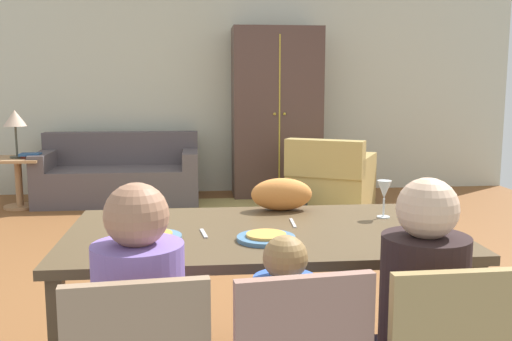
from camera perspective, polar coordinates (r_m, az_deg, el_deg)
The scene contains 20 objects.
ground_plane at distance 4.67m, azimuth -0.06°, elevation -9.21°, with size 7.51×6.28×0.02m, color brown.
back_wall at distance 7.62m, azimuth -2.48°, elevation 8.10°, with size 7.51×0.10×2.70m, color beige.
dining_table at distance 2.66m, azimuth 0.54°, elevation -7.31°, with size 1.75×0.99×0.76m.
plate_near_man at distance 2.52m, azimuth -10.18°, elevation -6.53°, with size 0.25×0.25×0.02m, color #5381A8.
pizza_near_man at distance 2.51m, azimuth -10.19°, elevation -6.20°, with size 0.17×0.17×0.01m, color gold.
plate_near_child at distance 2.47m, azimuth 1.01°, elevation -6.70°, with size 0.25×0.25×0.02m, color teal.
pizza_near_child at distance 2.46m, azimuth 1.01°, elevation -6.37°, with size 0.17×0.17×0.01m, color gold.
wine_glass at distance 2.92m, azimuth 12.54°, elevation -2.01°, with size 0.07×0.07×0.19m.
fork at distance 2.58m, azimuth -5.18°, elevation -6.20°, with size 0.02×0.15×0.01m, color silver.
knife at distance 2.76m, azimuth 3.58°, elevation -5.19°, with size 0.01×0.17×0.01m, color silver.
cat at distance 3.02m, azimuth 2.54°, elevation -2.36°, with size 0.32×0.16×0.17m, color orange.
area_rug at distance 6.32m, azimuth -1.64°, elevation -4.33°, with size 2.60×1.80×0.01m, color tan.
couch at distance 7.15m, azimuth -13.29°, elevation -0.60°, with size 1.88×0.86×0.82m.
armchair at distance 6.56m, azimuth 7.39°, elevation -1.11°, with size 1.15×1.16×0.82m.
armoire at distance 7.30m, azimuth 2.02°, elevation 5.72°, with size 1.10×0.59×2.10m.
side_table at distance 7.12m, azimuth -22.40°, elevation -0.45°, with size 0.56×0.56×0.58m.
table_lamp at distance 7.05m, azimuth -22.69°, elevation 4.62°, with size 0.26×0.26×0.54m.
book_lower at distance 7.04m, azimuth -21.17°, elevation 1.30°, with size 0.22×0.16×0.03m, color #A2372D.
book_upper at distance 7.00m, azimuth -21.38°, elevation 1.49°, with size 0.22×0.16×0.03m, color #295184.
handbag at distance 6.06m, azimuth 3.47°, elevation -3.69°, with size 0.32×0.16×0.26m, color black.
Camera 1 is at (-0.44, -3.88, 1.42)m, focal length 40.53 mm.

